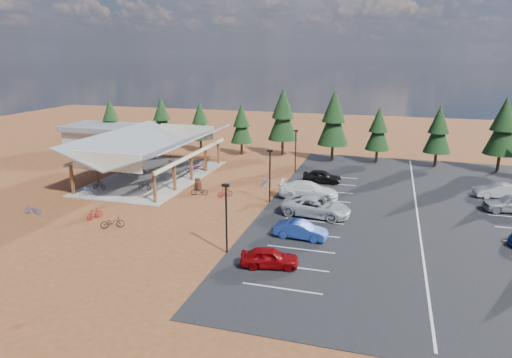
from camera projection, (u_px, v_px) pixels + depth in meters
name	position (u px, v px, depth m)	size (l,w,h in m)	color
ground	(214.00, 204.00, 43.39)	(140.00, 140.00, 0.00)	brown
asphalt_lot	(417.00, 212.00, 41.10)	(27.00, 44.00, 0.04)	black
concrete_pad	(155.00, 177.00, 52.58)	(10.60, 18.60, 0.10)	gray
bike_pavilion	(153.00, 145.00, 51.58)	(11.65, 19.40, 4.97)	#502617
outbuilding	(105.00, 138.00, 66.05)	(11.00, 7.00, 3.90)	#ADA593
lamp_post_0	(226.00, 214.00, 31.99)	(0.50, 0.25, 5.14)	black
lamp_post_1	(270.00, 172.00, 43.08)	(0.50, 0.25, 5.14)	black
lamp_post_2	(296.00, 148.00, 54.17)	(0.50, 0.25, 5.14)	black
trash_bin_0	(198.00, 182.00, 48.98)	(0.60, 0.60, 0.90)	#3F2116
trash_bin_1	(199.00, 186.00, 47.57)	(0.60, 0.60, 0.90)	#3F2116
pine_0	(111.00, 118.00, 68.57)	(3.14, 3.14, 7.31)	#382314
pine_1	(162.00, 117.00, 67.58)	(3.29, 3.29, 7.67)	#382314
pine_2	(200.00, 121.00, 65.73)	(3.09, 3.09, 7.21)	#382314
pine_3	(241.00, 124.00, 63.42)	(3.07, 3.07, 7.16)	#382314
pine_4	(283.00, 115.00, 62.43)	(4.04, 4.04, 9.41)	#382314
pine_5	(334.00, 118.00, 58.96)	(4.03, 4.03, 9.38)	#382314
pine_6	(378.00, 129.00, 58.46)	(3.15, 3.15, 7.34)	#382314
pine_7	(439.00, 130.00, 56.31)	(3.31, 3.31, 7.72)	#382314
pine_8	(503.00, 127.00, 53.63)	(3.87, 3.87, 9.02)	#382314
bike_0	(99.00, 185.00, 47.64)	(0.57, 1.65, 0.86)	black
bike_1	(132.00, 174.00, 51.40)	(0.52, 1.83, 1.10)	#A0A2A8
bike_2	(140.00, 170.00, 53.83)	(0.53, 1.52, 0.80)	navy
bike_3	(172.00, 161.00, 58.12)	(0.41, 1.47, 0.88)	#A12E12
bike_4	(145.00, 186.00, 47.47)	(0.57, 1.64, 0.86)	black
bike_5	(164.00, 175.00, 51.20)	(0.46, 1.63, 0.98)	#9CA0A4
bike_6	(192.00, 168.00, 54.66)	(0.56, 1.61, 0.84)	navy
bike_7	(200.00, 165.00, 55.89)	(0.45, 1.60, 0.96)	maroon
bike_9	(88.00, 192.00, 45.43)	(0.49, 1.72, 1.04)	gray
bike_10	(33.00, 210.00, 40.44)	(0.57, 1.63, 0.86)	#10379F
bike_11	(95.00, 214.00, 39.33)	(0.45, 1.60, 0.96)	maroon
bike_12	(112.00, 222.00, 37.28)	(0.66, 1.90, 1.00)	black
bike_14	(265.00, 181.00, 49.36)	(0.65, 1.86, 0.98)	#265697
bike_15	(225.00, 192.00, 45.32)	(0.45, 1.61, 0.97)	maroon
bike_16	(199.00, 191.00, 45.90)	(0.60, 1.72, 0.91)	black
car_0	(269.00, 257.00, 30.38)	(1.57, 3.90, 1.33)	maroon
car_1	(301.00, 230.00, 35.08)	(1.43, 4.10, 1.35)	navy
car_2	(316.00, 207.00, 39.92)	(2.77, 6.01, 1.67)	#B0B3B8
car_3	(309.00, 190.00, 44.71)	(2.35, 5.78, 1.68)	white
car_4	(322.00, 176.00, 50.22)	(1.68, 4.18, 1.43)	black
car_8	(511.00, 203.00, 40.93)	(1.90, 4.72, 1.61)	gray
car_9	(498.00, 190.00, 45.02)	(1.52, 4.37, 1.44)	#B9B9B9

